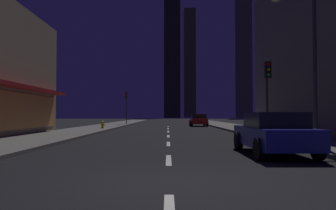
# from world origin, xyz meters

# --- Properties ---
(ground_plane) EXTENTS (78.00, 136.00, 0.10)m
(ground_plane) POSITION_xyz_m (0.00, 32.00, -0.05)
(ground_plane) COLOR black
(sidewalk_right) EXTENTS (4.00, 76.00, 0.15)m
(sidewalk_right) POSITION_xyz_m (7.00, 32.00, 0.07)
(sidewalk_right) COLOR #605E59
(sidewalk_right) RESTS_ON ground
(sidewalk_left) EXTENTS (4.00, 76.00, 0.15)m
(sidewalk_left) POSITION_xyz_m (-7.00, 32.00, 0.07)
(sidewalk_left) COLOR #605E59
(sidewalk_left) RESTS_ON ground
(lane_marking_center) EXTENTS (0.16, 33.40, 0.01)m
(lane_marking_center) POSITION_xyz_m (0.00, 13.60, 0.01)
(lane_marking_center) COLOR silver
(lane_marking_center) RESTS_ON ground
(skyscraper_distant_tall) EXTENTS (6.82, 8.31, 59.42)m
(skyscraper_distant_tall) POSITION_xyz_m (1.70, 126.62, 29.71)
(skyscraper_distant_tall) COLOR #2E2B22
(skyscraper_distant_tall) RESTS_ON ground
(skyscraper_distant_mid) EXTENTS (5.44, 6.02, 51.56)m
(skyscraper_distant_mid) POSITION_xyz_m (10.31, 142.11, 25.78)
(skyscraper_distant_mid) COLOR #4B4738
(skyscraper_distant_mid) RESTS_ON ground
(skyscraper_distant_short) EXTENTS (5.04, 6.82, 54.86)m
(skyscraper_distant_short) POSITION_xyz_m (29.61, 115.80, 27.43)
(skyscraper_distant_short) COLOR brown
(skyscraper_distant_short) RESTS_ON ground
(car_parked_near) EXTENTS (1.98, 4.24, 1.45)m
(car_parked_near) POSITION_xyz_m (3.60, 4.51, 0.74)
(car_parked_near) COLOR navy
(car_parked_near) RESTS_ON ground
(car_parked_far) EXTENTS (1.98, 4.24, 1.45)m
(car_parked_far) POSITION_xyz_m (3.60, 30.97, 0.74)
(car_parked_far) COLOR #B21919
(car_parked_far) RESTS_ON ground
(fire_hydrant_far_left) EXTENTS (0.42, 0.30, 0.65)m
(fire_hydrant_far_left) POSITION_xyz_m (-5.90, 21.91, 0.45)
(fire_hydrant_far_left) COLOR gold
(fire_hydrant_far_left) RESTS_ON sidewalk_left
(traffic_light_near_right) EXTENTS (0.32, 0.48, 4.20)m
(traffic_light_near_right) POSITION_xyz_m (5.50, 11.02, 3.19)
(traffic_light_near_right) COLOR #2D2D2D
(traffic_light_near_right) RESTS_ON sidewalk_right
(traffic_light_far_left) EXTENTS (0.32, 0.48, 4.20)m
(traffic_light_far_left) POSITION_xyz_m (-5.50, 34.79, 3.19)
(traffic_light_far_left) COLOR #2D2D2D
(traffic_light_far_left) RESTS_ON sidewalk_left
(street_lamp_right) EXTENTS (1.96, 0.56, 6.58)m
(street_lamp_right) POSITION_xyz_m (5.38, 6.93, 5.07)
(street_lamp_right) COLOR #38383D
(street_lamp_right) RESTS_ON sidewalk_right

